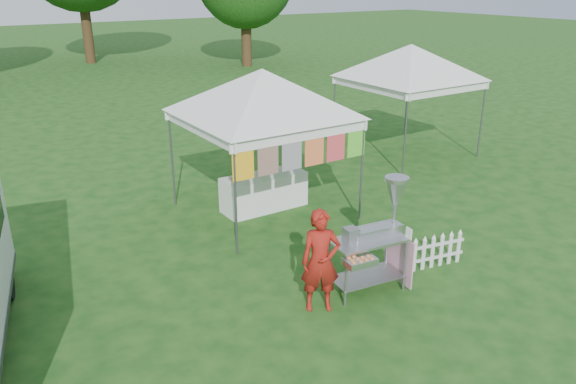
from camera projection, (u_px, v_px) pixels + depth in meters
ground at (375, 281)px, 9.18m from camera, size 120.00×120.00×0.00m
canopy_main at (262, 69)px, 10.84m from camera, size 4.24×4.24×3.45m
canopy_right at (412, 44)px, 14.83m from camera, size 4.24×4.24×3.45m
donut_cart at (380, 227)px, 8.60m from camera, size 1.39×0.86×1.82m
vendor at (320, 261)px, 8.16m from camera, size 0.69×0.60×1.58m
picket_fence at (437, 252)px, 9.54m from camera, size 1.06×0.23×0.56m
display_table at (264, 192)px, 11.95m from camera, size 1.80×0.70×0.75m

